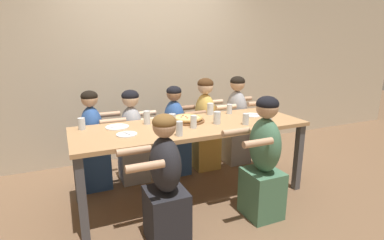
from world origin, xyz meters
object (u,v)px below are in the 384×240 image
at_px(drinking_glass_j, 210,109).
at_px(diner_far_right, 236,123).
at_px(diner_near_midleft, 165,187).
at_px(drinking_glass_b, 172,121).
at_px(drinking_glass_a, 229,109).
at_px(pizza_board_main, 188,119).
at_px(drinking_glass_e, 194,123).
at_px(drinking_glass_d, 179,130).
at_px(diner_far_left, 94,145).
at_px(empty_plate_b, 117,127).
at_px(drinking_glass_i, 269,120).
at_px(diner_near_midright, 263,163).
at_px(diner_far_midright, 205,127).
at_px(diner_far_midleft, 133,140).
at_px(drinking_glass_g, 147,118).
at_px(drinking_glass_c, 82,124).
at_px(drinking_glass_h, 246,120).
at_px(empty_plate_a, 127,134).
at_px(empty_plate_c, 252,115).
at_px(drinking_glass_f, 217,118).
at_px(diner_far_center, 175,134).

height_order(drinking_glass_j, diner_far_right, diner_far_right).
bearing_deg(diner_near_midleft, drinking_glass_b, -25.09).
distance_m(drinking_glass_a, drinking_glass_j, 0.23).
bearing_deg(drinking_glass_j, diner_far_right, 29.15).
height_order(pizza_board_main, drinking_glass_e, drinking_glass_e).
relative_size(drinking_glass_d, diner_far_left, 0.12).
height_order(empty_plate_b, drinking_glass_i, drinking_glass_i).
distance_m(drinking_glass_d, diner_far_left, 1.20).
bearing_deg(diner_far_right, diner_far_left, -90.00).
height_order(diner_near_midright, diner_far_midright, diner_far_midright).
height_order(diner_far_midleft, diner_near_midleft, same).
height_order(drinking_glass_g, diner_near_midleft, diner_near_midleft).
bearing_deg(diner_near_midleft, drinking_glass_e, -42.95).
relative_size(drinking_glass_c, drinking_glass_h, 0.99).
bearing_deg(diner_far_midright, drinking_glass_h, 2.79).
bearing_deg(drinking_glass_c, diner_far_midleft, 32.38).
bearing_deg(drinking_glass_g, diner_far_right, 17.26).
bearing_deg(diner_far_midleft, empty_plate_b, -29.33).
relative_size(drinking_glass_i, diner_near_midright, 0.09).
relative_size(diner_far_right, diner_far_midright, 1.00).
bearing_deg(pizza_board_main, diner_near_midleft, -124.24).
relative_size(empty_plate_a, diner_far_midleft, 0.17).
xyz_separation_m(drinking_glass_h, diner_near_midleft, (-1.02, -0.41, -0.35)).
height_order(drinking_glass_h, diner_far_midleft, diner_far_midleft).
relative_size(empty_plate_c, drinking_glass_j, 1.48).
bearing_deg(empty_plate_a, drinking_glass_b, 11.51).
relative_size(drinking_glass_g, drinking_glass_h, 1.20).
xyz_separation_m(drinking_glass_e, drinking_glass_f, (0.29, 0.05, 0.01)).
xyz_separation_m(drinking_glass_a, drinking_glass_g, (-1.02, -0.06, 0.01)).
bearing_deg(diner_near_midright, drinking_glass_j, 4.05).
xyz_separation_m(empty_plate_b, drinking_glass_i, (1.47, -0.50, 0.04)).
xyz_separation_m(empty_plate_a, diner_far_center, (0.74, 0.71, -0.30)).
height_order(empty_plate_a, diner_far_midright, diner_far_midright).
bearing_deg(diner_far_left, drinking_glass_i, 60.75).
distance_m(drinking_glass_c, diner_far_midleft, 0.76).
relative_size(diner_far_left, diner_near_midright, 0.96).
bearing_deg(drinking_glass_a, drinking_glass_g, -176.83).
bearing_deg(diner_far_midleft, drinking_glass_g, 9.28).
bearing_deg(diner_far_right, drinking_glass_i, -12.23).
height_order(empty_plate_a, diner_far_center, diner_far_center).
bearing_deg(drinking_glass_h, drinking_glass_a, 78.94).
xyz_separation_m(drinking_glass_a, diner_near_midright, (-0.16, -0.90, -0.31)).
distance_m(drinking_glass_g, drinking_glass_i, 1.27).
height_order(empty_plate_b, diner_near_midright, diner_near_midright).
xyz_separation_m(drinking_glass_e, diner_far_midleft, (-0.45, 0.75, -0.35)).
relative_size(empty_plate_c, drinking_glass_g, 1.45).
bearing_deg(pizza_board_main, drinking_glass_e, -99.46).
bearing_deg(drinking_glass_a, diner_far_center, 146.88).
bearing_deg(drinking_glass_a, diner_near_midleft, -141.16).
xyz_separation_m(diner_near_midright, diner_near_midleft, (-0.96, -0.00, -0.04)).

